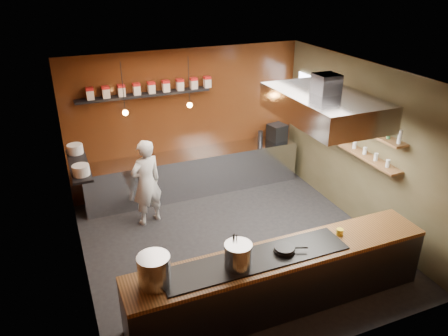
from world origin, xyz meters
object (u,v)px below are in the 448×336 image
extractor_hood (324,106)px  chef (146,183)px  stockpot_large (154,270)px  espresso_machine (277,132)px  stockpot_small (238,255)px

extractor_hood → chef: size_ratio=1.20×
stockpot_large → espresso_machine: size_ratio=1.12×
espresso_machine → chef: chef is taller
stockpot_large → chef: bearing=78.9°
stockpot_large → espresso_machine: stockpot_large is taller
stockpot_small → extractor_hood: bearing=32.2°
stockpot_large → stockpot_small: bearing=-4.6°
extractor_hood → espresso_machine: 3.03m
stockpot_small → stockpot_large: bearing=175.4°
extractor_hood → chef: 3.48m
extractor_hood → stockpot_small: bearing=-147.8°
stockpot_large → espresso_machine: 5.31m
stockpot_small → espresso_machine: size_ratio=1.00×
stockpot_small → chef: (-0.50, 3.00, -0.27)m
stockpot_large → extractor_hood: bearing=20.8°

